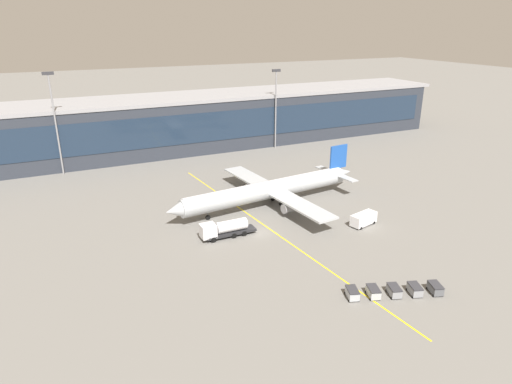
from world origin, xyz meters
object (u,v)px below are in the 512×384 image
at_px(main_airliner, 269,190).
at_px(baggage_cart_4, 435,288).
at_px(fuel_tanker, 224,229).
at_px(baggage_cart_3, 415,289).
at_px(baggage_cart_0, 352,293).
at_px(baggage_cart_1, 373,292).
at_px(baggage_cart_2, 394,291).
at_px(lavatory_truck, 364,218).

xyz_separation_m(main_airliner, baggage_cart_4, (6.99, -41.59, -2.91)).
distance_m(fuel_tanker, baggage_cart_3, 35.33).
xyz_separation_m(fuel_tanker, baggage_cart_0, (9.67, -26.76, -0.96)).
bearing_deg(baggage_cart_4, baggage_cart_1, 160.64).
xyz_separation_m(fuel_tanker, baggage_cart_4, (21.75, -31.00, -0.96)).
bearing_deg(baggage_cart_1, baggage_cart_3, -19.36).
bearing_deg(baggage_cart_3, baggage_cart_0, 160.64).
bearing_deg(baggage_cart_3, baggage_cart_2, 160.64).
bearing_deg(baggage_cart_0, baggage_cart_4, -19.36).
relative_size(baggage_cart_0, baggage_cart_2, 1.00).
bearing_deg(baggage_cart_0, baggage_cart_1, -19.36).
bearing_deg(lavatory_truck, baggage_cart_0, -131.42).
bearing_deg(baggage_cart_2, fuel_tanker, 118.54).
distance_m(baggage_cart_0, baggage_cart_1, 3.20).
bearing_deg(baggage_cart_2, baggage_cart_3, -19.36).
bearing_deg(fuel_tanker, lavatory_truck, -14.03).
bearing_deg(baggage_cart_2, baggage_cart_0, 160.64).
xyz_separation_m(lavatory_truck, baggage_cart_2, (-11.56, -22.07, -0.64)).
bearing_deg(fuel_tanker, baggage_cart_0, -70.13).
xyz_separation_m(fuel_tanker, lavatory_truck, (27.27, -6.81, -0.32)).
distance_m(lavatory_truck, baggage_cart_0, 26.61).
xyz_separation_m(lavatory_truck, baggage_cart_3, (-8.54, -23.13, -0.64)).
bearing_deg(baggage_cart_0, lavatory_truck, 48.58).
relative_size(lavatory_truck, baggage_cart_1, 2.06).
bearing_deg(baggage_cart_4, main_airliner, 99.54).
xyz_separation_m(fuel_tanker, baggage_cart_3, (18.73, -29.94, -0.96)).
bearing_deg(fuel_tanker, baggage_cart_1, -65.48).
bearing_deg(main_airliner, baggage_cart_1, -93.08).
height_order(baggage_cart_2, baggage_cart_4, same).
distance_m(fuel_tanker, baggage_cart_4, 37.88).
xyz_separation_m(lavatory_truck, baggage_cart_4, (-5.52, -24.19, -0.64)).
bearing_deg(baggage_cart_0, baggage_cart_2, -19.36).
bearing_deg(lavatory_truck, baggage_cart_1, -124.76).
relative_size(main_airliner, fuel_tanker, 4.42).
bearing_deg(lavatory_truck, fuel_tanker, 165.97).
relative_size(main_airliner, lavatory_truck, 7.73).
relative_size(main_airliner, baggage_cart_1, 15.88).
bearing_deg(baggage_cart_2, baggage_cart_4, -19.36).
distance_m(lavatory_truck, baggage_cart_2, 24.92).
height_order(baggage_cart_1, baggage_cart_4, same).
distance_m(main_airliner, lavatory_truck, 21.55).
xyz_separation_m(main_airliner, baggage_cart_0, (-5.09, -37.35, -2.91)).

